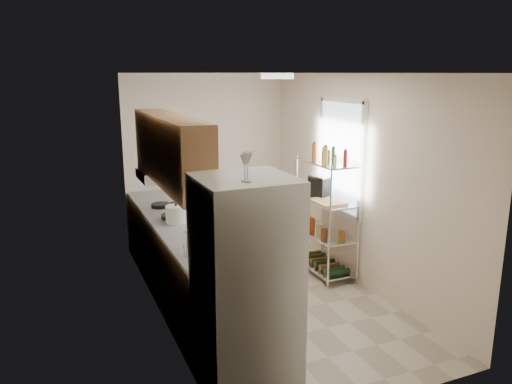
% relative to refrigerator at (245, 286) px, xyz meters
% --- Properties ---
extents(room, '(2.52, 4.42, 2.62)m').
position_rel_refrigerator_xyz_m(room, '(0.87, 1.55, 0.39)').
color(room, '#C0B49C').
rests_on(room, ground).
extents(counter_run, '(0.63, 3.51, 0.90)m').
position_rel_refrigerator_xyz_m(counter_run, '(-0.05, 1.99, -0.46)').
color(counter_run, '#AB7549').
rests_on(counter_run, ground).
extents(upper_cabinets, '(0.33, 2.20, 0.72)m').
position_rel_refrigerator_xyz_m(upper_cabinets, '(-0.18, 1.65, 0.90)').
color(upper_cabinets, '#AB7549').
rests_on(upper_cabinets, room).
extents(range_hood, '(0.50, 0.60, 0.12)m').
position_rel_refrigerator_xyz_m(range_hood, '(-0.13, 2.45, 0.48)').
color(range_hood, '#B7BABC').
rests_on(range_hood, room).
extents(window, '(0.06, 1.00, 1.46)m').
position_rel_refrigerator_xyz_m(window, '(2.10, 1.90, 0.64)').
color(window, white).
rests_on(window, room).
extents(bakers_rack, '(0.45, 0.90, 1.73)m').
position_rel_refrigerator_xyz_m(bakers_rack, '(1.88, 1.85, 0.20)').
color(bakers_rack, silver).
rests_on(bakers_rack, ground).
extents(ceiling_dome, '(0.34, 0.34, 0.05)m').
position_rel_refrigerator_xyz_m(ceiling_dome, '(0.87, 1.25, 1.66)').
color(ceiling_dome, white).
rests_on(ceiling_dome, room).
extents(refrigerator, '(0.75, 0.75, 1.82)m').
position_rel_refrigerator_xyz_m(refrigerator, '(0.00, 0.00, 0.00)').
color(refrigerator, white).
rests_on(refrigerator, ground).
extents(wine_glass_a, '(0.07, 0.07, 0.20)m').
position_rel_refrigerator_xyz_m(wine_glass_a, '(-0.06, -0.15, 1.01)').
color(wine_glass_a, silver).
rests_on(wine_glass_a, refrigerator).
extents(wine_glass_b, '(0.08, 0.08, 0.22)m').
position_rel_refrigerator_xyz_m(wine_glass_b, '(-0.04, -0.17, 1.02)').
color(wine_glass_b, silver).
rests_on(wine_glass_b, refrigerator).
extents(rice_cooker, '(0.25, 0.25, 0.20)m').
position_rel_refrigerator_xyz_m(rice_cooker, '(-0.06, 2.00, 0.09)').
color(rice_cooker, white).
rests_on(rice_cooker, counter_run).
extents(frying_pan_large, '(0.36, 0.36, 0.05)m').
position_rel_refrigerator_xyz_m(frying_pan_large, '(-0.06, 2.17, 0.01)').
color(frying_pan_large, black).
rests_on(frying_pan_large, counter_run).
extents(frying_pan_small, '(0.32, 0.32, 0.05)m').
position_rel_refrigerator_xyz_m(frying_pan_small, '(-0.09, 2.74, 0.02)').
color(frying_pan_small, black).
rests_on(frying_pan_small, counter_run).
extents(cutting_board, '(0.34, 0.44, 0.03)m').
position_rel_refrigerator_xyz_m(cutting_board, '(1.80, 1.71, 0.12)').
color(cutting_board, tan).
rests_on(cutting_board, bakers_rack).
extents(espresso_machine, '(0.24, 0.29, 0.29)m').
position_rel_refrigerator_xyz_m(espresso_machine, '(1.84, 2.00, 0.25)').
color(espresso_machine, black).
rests_on(espresso_machine, bakers_rack).
extents(storage_bag, '(0.11, 0.15, 0.16)m').
position_rel_refrigerator_xyz_m(storage_bag, '(1.76, 2.11, -0.27)').
color(storage_bag, '#AF3C15').
rests_on(storage_bag, bakers_rack).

